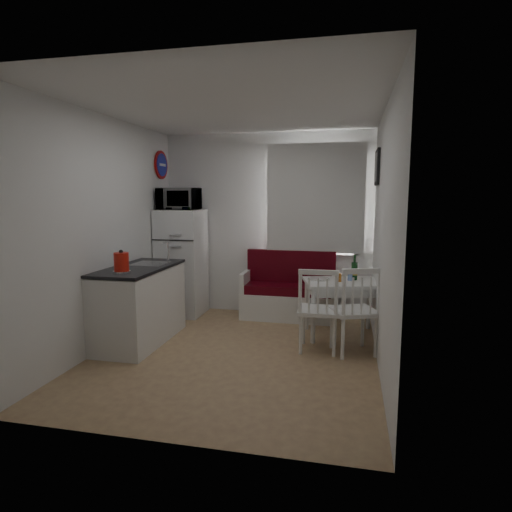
% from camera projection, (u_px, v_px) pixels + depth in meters
% --- Properties ---
extents(floor, '(3.00, 3.50, 0.02)m').
position_uv_depth(floor, '(236.00, 354.00, 4.67)').
color(floor, '#9A7452').
rests_on(floor, ground).
extents(ceiling, '(3.00, 3.50, 0.02)m').
position_uv_depth(ceiling, '(234.00, 107.00, 4.31)').
color(ceiling, white).
rests_on(ceiling, wall_back).
extents(wall_back, '(3.00, 0.02, 2.60)m').
position_uv_depth(wall_back, '(267.00, 225.00, 6.18)').
color(wall_back, white).
rests_on(wall_back, floor).
extents(wall_front, '(3.00, 0.02, 2.60)m').
position_uv_depth(wall_front, '(165.00, 259.00, 2.80)').
color(wall_front, white).
rests_on(wall_front, floor).
extents(wall_left, '(0.02, 3.50, 2.60)m').
position_uv_depth(wall_left, '(106.00, 233.00, 4.81)').
color(wall_left, white).
rests_on(wall_left, floor).
extents(wall_right, '(0.02, 3.50, 2.60)m').
position_uv_depth(wall_right, '(383.00, 238.00, 4.17)').
color(wall_right, white).
rests_on(wall_right, floor).
extents(window, '(1.22, 0.06, 1.47)m').
position_uv_depth(window, '(315.00, 202.00, 5.96)').
color(window, white).
rests_on(window, wall_back).
extents(curtain, '(1.35, 0.02, 1.50)m').
position_uv_depth(curtain, '(315.00, 199.00, 5.89)').
color(curtain, silver).
rests_on(curtain, wall_back).
extents(kitchen_counter, '(0.62, 1.32, 1.16)m').
position_uv_depth(kitchen_counter, '(140.00, 304.00, 5.02)').
color(kitchen_counter, white).
rests_on(kitchen_counter, floor).
extents(wall_sign, '(0.03, 0.40, 0.40)m').
position_uv_depth(wall_sign, '(162.00, 165.00, 6.09)').
color(wall_sign, '#192297').
rests_on(wall_sign, wall_left).
extents(picture_frame, '(0.04, 0.52, 0.42)m').
position_uv_depth(picture_frame, '(377.00, 168.00, 5.14)').
color(picture_frame, black).
rests_on(picture_frame, wall_right).
extents(bench, '(1.32, 0.51, 0.95)m').
position_uv_depth(bench, '(289.00, 296.00, 6.01)').
color(bench, white).
rests_on(bench, floor).
extents(dining_table, '(1.04, 0.84, 0.69)m').
position_uv_depth(dining_table, '(343.00, 287.00, 5.21)').
color(dining_table, white).
rests_on(dining_table, floor).
extents(chair_left, '(0.45, 0.43, 0.51)m').
position_uv_depth(chair_left, '(318.00, 301.00, 4.62)').
color(chair_left, white).
rests_on(chair_left, floor).
extents(chair_right, '(0.58, 0.58, 0.52)m').
position_uv_depth(chair_right, '(354.00, 302.00, 4.53)').
color(chair_right, white).
rests_on(chair_right, floor).
extents(fridge, '(0.61, 0.61, 1.52)m').
position_uv_depth(fridge, '(182.00, 262.00, 6.17)').
color(fridge, white).
rests_on(fridge, floor).
extents(microwave, '(0.55, 0.37, 0.30)m').
position_uv_depth(microwave, '(179.00, 199.00, 6.00)').
color(microwave, white).
rests_on(microwave, fridge).
extents(kettle, '(0.18, 0.18, 0.24)m').
position_uv_depth(kettle, '(121.00, 262.00, 4.48)').
color(kettle, red).
rests_on(kettle, kitchen_counter).
extents(wine_bottle, '(0.08, 0.08, 0.31)m').
position_uv_depth(wine_bottle, '(354.00, 267.00, 5.24)').
color(wine_bottle, '#14401B').
rests_on(wine_bottle, dining_table).
extents(drinking_glass_orange, '(0.06, 0.06, 0.10)m').
position_uv_depth(drinking_glass_orange, '(339.00, 277.00, 5.15)').
color(drinking_glass_orange, '#C97021').
rests_on(drinking_glass_orange, dining_table).
extents(drinking_glass_blue, '(0.06, 0.06, 0.10)m').
position_uv_depth(drinking_glass_blue, '(350.00, 277.00, 5.22)').
color(drinking_glass_blue, '#87A6E6').
rests_on(drinking_glass_blue, dining_table).
extents(plate, '(0.26, 0.26, 0.02)m').
position_uv_depth(plate, '(319.00, 279.00, 5.28)').
color(plate, white).
rests_on(plate, dining_table).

